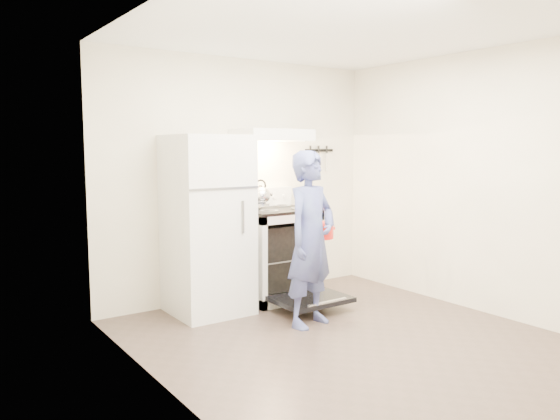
% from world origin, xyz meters
% --- Properties ---
extents(floor, '(3.60, 3.60, 0.00)m').
position_xyz_m(floor, '(0.00, 0.00, 0.00)').
color(floor, '#4A3A33').
rests_on(floor, ground).
extents(back_wall, '(3.20, 0.02, 2.50)m').
position_xyz_m(back_wall, '(0.00, 1.80, 1.25)').
color(back_wall, white).
rests_on(back_wall, ground).
extents(refrigerator, '(0.70, 0.70, 1.70)m').
position_xyz_m(refrigerator, '(-0.58, 1.45, 0.85)').
color(refrigerator, white).
rests_on(refrigerator, floor).
extents(stove_body, '(0.76, 0.65, 0.92)m').
position_xyz_m(stove_body, '(0.23, 1.48, 0.46)').
color(stove_body, white).
rests_on(stove_body, floor).
extents(cooktop, '(0.76, 0.65, 0.03)m').
position_xyz_m(cooktop, '(0.23, 1.48, 0.94)').
color(cooktop, black).
rests_on(cooktop, stove_body).
extents(backsplash, '(0.76, 0.07, 0.20)m').
position_xyz_m(backsplash, '(0.23, 1.76, 1.05)').
color(backsplash, white).
rests_on(backsplash, cooktop).
extents(oven_door, '(0.70, 0.54, 0.04)m').
position_xyz_m(oven_door, '(0.23, 0.88, 0.12)').
color(oven_door, black).
rests_on(oven_door, floor).
extents(oven_rack, '(0.60, 0.52, 0.01)m').
position_xyz_m(oven_rack, '(0.23, 1.48, 0.44)').
color(oven_rack, slate).
rests_on(oven_rack, stove_body).
extents(range_hood, '(0.76, 0.50, 0.12)m').
position_xyz_m(range_hood, '(0.23, 1.55, 1.71)').
color(range_hood, white).
rests_on(range_hood, back_wall).
extents(knife_strip, '(0.40, 0.02, 0.03)m').
position_xyz_m(knife_strip, '(1.05, 1.79, 1.55)').
color(knife_strip, black).
rests_on(knife_strip, back_wall).
extents(pizza_stone, '(0.29, 0.29, 0.02)m').
position_xyz_m(pizza_stone, '(0.18, 1.46, 0.45)').
color(pizza_stone, '#8B6847').
rests_on(pizza_stone, oven_rack).
extents(tea_kettle, '(0.25, 0.21, 0.30)m').
position_xyz_m(tea_kettle, '(0.09, 1.55, 1.10)').
color(tea_kettle, silver).
rests_on(tea_kettle, cooktop).
extents(utensil_jar, '(0.11, 0.11, 0.13)m').
position_xyz_m(utensil_jar, '(0.54, 1.33, 1.05)').
color(utensil_jar, silver).
rests_on(utensil_jar, cooktop).
extents(person, '(0.64, 0.51, 1.56)m').
position_xyz_m(person, '(-0.01, 0.58, 0.78)').
color(person, navy).
rests_on(person, floor).
extents(dutch_oven, '(0.34, 0.27, 0.23)m').
position_xyz_m(dutch_oven, '(0.26, 0.80, 0.79)').
color(dutch_oven, red).
rests_on(dutch_oven, person).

